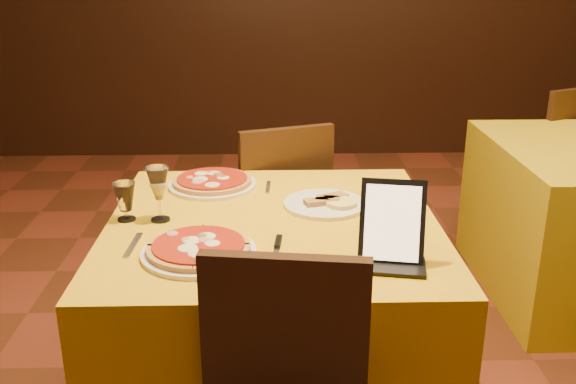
{
  "coord_description": "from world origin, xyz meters",
  "views": [
    {
      "loc": [
        -0.34,
        -1.81,
        1.57
      ],
      "look_at": [
        -0.29,
        0.15,
        0.86
      ],
      "focal_mm": 40.0,
      "sensor_mm": 36.0,
      "label": 1
    }
  ],
  "objects_px": {
    "main_table": "(274,319)",
    "wine_glass": "(159,194)",
    "chair_side_far": "(543,158)",
    "water_glass": "(125,202)",
    "chair_main_far": "(273,213)",
    "pizza_near": "(199,250)",
    "pizza_far": "(212,183)",
    "tablet": "(392,222)"
  },
  "relations": [
    {
      "from": "main_table",
      "to": "wine_glass",
      "type": "distance_m",
      "value": 0.6
    },
    {
      "from": "chair_side_far",
      "to": "main_table",
      "type": "bearing_deg",
      "value": 20.99
    },
    {
      "from": "water_glass",
      "to": "chair_main_far",
      "type": "bearing_deg",
      "value": 58.03
    },
    {
      "from": "pizza_near",
      "to": "pizza_far",
      "type": "relative_size",
      "value": 1.02
    },
    {
      "from": "tablet",
      "to": "pizza_near",
      "type": "bearing_deg",
      "value": -174.69
    },
    {
      "from": "chair_side_far",
      "to": "water_glass",
      "type": "distance_m",
      "value": 2.69
    },
    {
      "from": "chair_side_far",
      "to": "pizza_far",
      "type": "bearing_deg",
      "value": 10.46
    },
    {
      "from": "main_table",
      "to": "chair_side_far",
      "type": "height_order",
      "value": "chair_side_far"
    },
    {
      "from": "chair_main_far",
      "to": "pizza_far",
      "type": "relative_size",
      "value": 2.7
    },
    {
      "from": "pizza_near",
      "to": "water_glass",
      "type": "distance_m",
      "value": 0.39
    },
    {
      "from": "chair_main_far",
      "to": "pizza_far",
      "type": "bearing_deg",
      "value": 43.64
    },
    {
      "from": "chair_side_far",
      "to": "pizza_near",
      "type": "height_order",
      "value": "chair_side_far"
    },
    {
      "from": "main_table",
      "to": "wine_glass",
      "type": "xyz_separation_m",
      "value": [
        -0.38,
        0.02,
        0.47
      ]
    },
    {
      "from": "wine_glass",
      "to": "tablet",
      "type": "relative_size",
      "value": 0.78
    },
    {
      "from": "pizza_near",
      "to": "chair_side_far",
      "type": "bearing_deg",
      "value": 45.95
    },
    {
      "from": "chair_main_far",
      "to": "wine_glass",
      "type": "bearing_deg",
      "value": 45.23
    },
    {
      "from": "wine_glass",
      "to": "pizza_near",
      "type": "bearing_deg",
      "value": -59.98
    },
    {
      "from": "pizza_near",
      "to": "tablet",
      "type": "distance_m",
      "value": 0.57
    },
    {
      "from": "chair_main_far",
      "to": "water_glass",
      "type": "height_order",
      "value": "chair_main_far"
    },
    {
      "from": "pizza_far",
      "to": "water_glass",
      "type": "height_order",
      "value": "water_glass"
    },
    {
      "from": "main_table",
      "to": "tablet",
      "type": "distance_m",
      "value": 0.67
    },
    {
      "from": "chair_main_far",
      "to": "pizza_near",
      "type": "bearing_deg",
      "value": 58.9
    },
    {
      "from": "chair_side_far",
      "to": "water_glass",
      "type": "xyz_separation_m",
      "value": [
        -2.11,
        -1.63,
        0.36
      ]
    },
    {
      "from": "chair_side_far",
      "to": "pizza_far",
      "type": "xyz_separation_m",
      "value": [
        -1.85,
        -1.3,
        0.31
      ]
    },
    {
      "from": "tablet",
      "to": "chair_side_far",
      "type": "bearing_deg",
      "value": 67.48
    },
    {
      "from": "water_glass",
      "to": "main_table",
      "type": "bearing_deg",
      "value": -2.76
    },
    {
      "from": "chair_main_far",
      "to": "water_glass",
      "type": "distance_m",
      "value": 0.99
    },
    {
      "from": "chair_side_far",
      "to": "tablet",
      "type": "distance_m",
      "value": 2.38
    },
    {
      "from": "chair_main_far",
      "to": "pizza_far",
      "type": "xyz_separation_m",
      "value": [
        -0.23,
        -0.45,
        0.31
      ]
    },
    {
      "from": "main_table",
      "to": "chair_main_far",
      "type": "xyz_separation_m",
      "value": [
        -0.0,
        0.81,
        0.08
      ]
    },
    {
      "from": "main_table",
      "to": "water_glass",
      "type": "bearing_deg",
      "value": 177.24
    },
    {
      "from": "pizza_far",
      "to": "water_glass",
      "type": "relative_size",
      "value": 2.59
    },
    {
      "from": "wine_glass",
      "to": "water_glass",
      "type": "height_order",
      "value": "wine_glass"
    },
    {
      "from": "pizza_near",
      "to": "main_table",
      "type": "bearing_deg",
      "value": 48.92
    },
    {
      "from": "main_table",
      "to": "water_glass",
      "type": "distance_m",
      "value": 0.66
    },
    {
      "from": "pizza_far",
      "to": "wine_glass",
      "type": "bearing_deg",
      "value": -113.17
    },
    {
      "from": "main_table",
      "to": "pizza_near",
      "type": "xyz_separation_m",
      "value": [
        -0.22,
        -0.25,
        0.39
      ]
    },
    {
      "from": "main_table",
      "to": "tablet",
      "type": "bearing_deg",
      "value": -42.03
    },
    {
      "from": "main_table",
      "to": "chair_side_far",
      "type": "relative_size",
      "value": 1.21
    },
    {
      "from": "pizza_far",
      "to": "chair_side_far",
      "type": "bearing_deg",
      "value": 34.99
    },
    {
      "from": "wine_glass",
      "to": "tablet",
      "type": "height_order",
      "value": "tablet"
    },
    {
      "from": "pizza_far",
      "to": "chair_main_far",
      "type": "bearing_deg",
      "value": 63.03
    }
  ]
}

